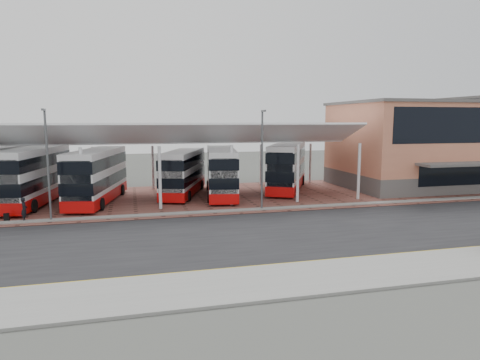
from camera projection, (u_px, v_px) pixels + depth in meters
The scene contains 18 objects.
ground at pixel (261, 230), 28.43m from camera, with size 140.00×140.00×0.00m, color #42433E.
road at pixel (266, 234), 27.47m from camera, with size 120.00×14.00×0.02m, color black.
forecourt at pixel (241, 196), 41.39m from camera, with size 72.00×16.00×0.06m, color brown.
sidewalk at pixel (318, 277), 19.79m from camera, with size 120.00×4.00×0.14m, color gray.
north_kerb at pixel (238, 210), 34.37m from camera, with size 120.00×0.80×0.14m, color gray.
yellow_line_near at pixel (302, 264), 21.71m from camera, with size 120.00×0.12×0.01m, color #C3A000.
yellow_line_far at pixel (299, 262), 22.00m from camera, with size 120.00×0.12×0.01m, color #C3A000.
canopy at pixel (155, 136), 39.52m from camera, with size 37.00×11.63×7.07m.
terminal at pixel (424, 144), 46.80m from camera, with size 18.40×14.40×9.25m.
lamp_west at pixel (48, 161), 30.40m from camera, with size 0.16×0.90×8.07m.
lamp_east at pixel (262, 157), 34.34m from camera, with size 0.16×0.90×8.07m.
bus_1 at pixel (33, 176), 36.80m from camera, with size 4.65×12.07×4.86m.
bus_2 at pixel (97, 176), 37.66m from camera, with size 4.88×11.59×4.66m.
bus_3 at pixel (183, 173), 41.49m from camera, with size 5.71×10.66×4.31m.
bus_4 at pixel (221, 172), 40.90m from camera, with size 4.30×11.27×4.53m.
bus_5 at pixel (287, 167), 44.46m from camera, with size 7.76×11.56×4.80m.
pedestrian at pixel (24, 209), 30.66m from camera, with size 0.63×0.41×1.73m, color black.
suitcase at pixel (6, 217), 30.69m from camera, with size 0.34×0.24×0.59m, color black.
Camera 1 is at (-8.24, -26.48, 7.26)m, focal length 32.00 mm.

